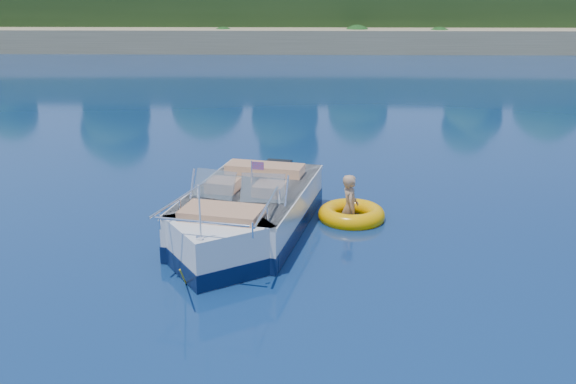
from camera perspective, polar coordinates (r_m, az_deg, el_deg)
ground at (r=9.12m, az=13.90°, el=-12.13°), size 160.00×160.00×0.00m
shoreline at (r=71.55m, az=2.94°, el=15.44°), size 170.00×59.00×6.00m
motorboat at (r=11.87m, az=-3.86°, el=-2.32°), size 2.81×5.61×1.89m
tow_tube at (r=12.86m, az=5.66°, el=-2.02°), size 1.47×1.47×0.35m
boy at (r=12.96m, az=5.47°, el=-2.28°), size 0.37×0.79×1.53m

